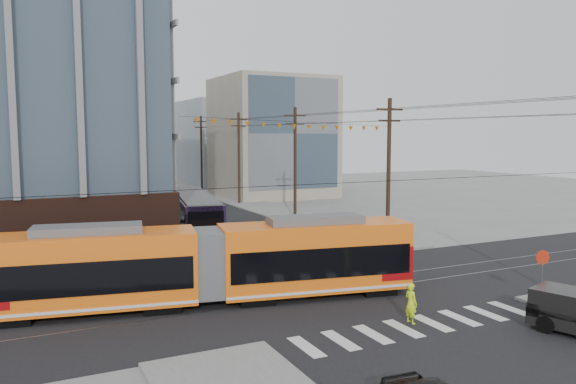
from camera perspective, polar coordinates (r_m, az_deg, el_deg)
name	(u,v)px	position (r m, az deg, el deg)	size (l,w,h in m)	color
ground	(379,307)	(28.41, 9.19, -11.49)	(160.00, 160.00, 0.00)	slate
bg_bldg_nw_near	(1,129)	(74.11, -27.14, 5.70)	(18.00, 16.00, 18.00)	#8C99A5
bg_bldg_ne_near	(272,137)	(76.94, -1.66, 5.59)	(14.00, 14.00, 16.00)	gray
bg_bldg_nw_far	(25,124)	(94.12, -25.12, 6.31)	(16.00, 18.00, 20.00)	gray
bg_bldg_ne_far	(234,142)	(96.21, -5.51, 5.04)	(16.00, 16.00, 14.00)	#8C99A5
utility_pole_far	(201,154)	(81.82, -8.79, 3.79)	(0.30, 0.30, 11.00)	black
streetcar	(208,264)	(28.35, -8.12, -7.26)	(21.04, 2.96, 4.06)	orange
city_bus	(195,217)	(45.43, -9.44, -2.50)	(2.85, 13.17, 3.73)	black
parked_car_silver	(177,247)	(39.39, -11.25, -5.50)	(1.57, 4.49, 1.48)	#8D96A2
parked_car_white	(169,242)	(41.45, -12.01, -5.02)	(1.93, 4.75, 1.38)	silver
parked_car_grey	(157,225)	(49.38, -13.14, -3.31)	(2.21, 4.79, 1.33)	slate
pedestrian	(411,303)	(26.18, 12.39, -10.97)	(0.67, 0.44, 1.84)	#D2FF1A
stop_sign	(542,278)	(31.10, 24.36, -8.00)	(0.77, 0.77, 2.53)	red
jersey_barrier	(377,242)	(42.52, 8.99, -5.05)	(0.95, 4.22, 0.84)	gray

